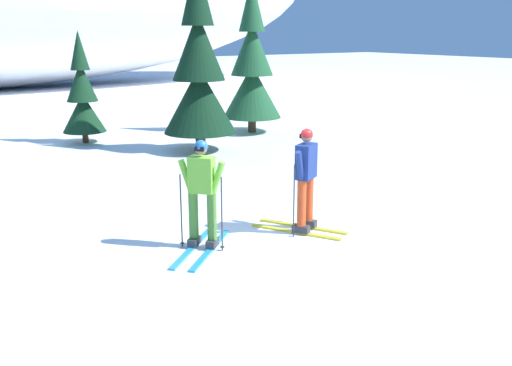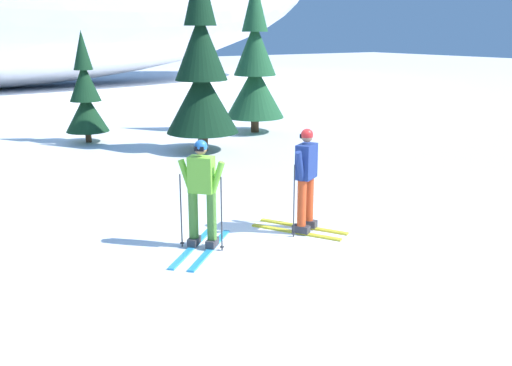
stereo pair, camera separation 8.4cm
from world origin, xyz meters
The scene contains 6 objects.
ground_plane centered at (0.00, 0.00, 0.00)m, with size 120.00×120.00×0.00m, color white.
skier_lime_jacket centered at (-1.13, 0.24, 0.89)m, with size 1.56×1.49×1.72m.
skier_navy_jacket centered at (0.69, -0.02, 0.93)m, with size 1.17×1.63×1.77m.
pine_tree_center_right centered at (0.06, 9.98, 1.39)m, with size 1.29×1.29×3.33m.
pine_tree_right centered at (2.41, 6.97, 2.20)m, with size 2.03×2.03×5.25m.
pine_tree_far_right centered at (5.31, 8.75, 2.09)m, with size 1.93×1.93×5.00m.
Camera 1 is at (-5.11, -7.34, 3.32)m, focal length 40.45 mm.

